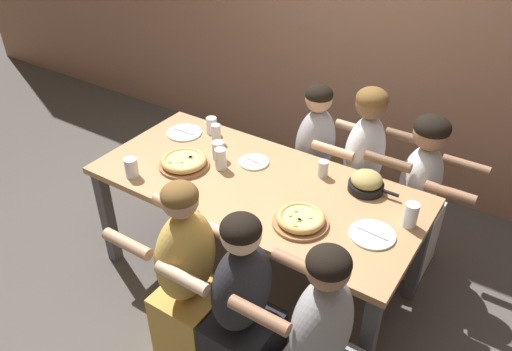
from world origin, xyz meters
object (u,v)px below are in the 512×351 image
(pizza_board_second, at_px, (184,162))
(diner_far_center, at_px, (314,168))
(drinking_glass_f, at_px, (212,125))
(diner_far_midright, at_px, (361,179))
(diner_near_midright, at_px, (242,315))
(diner_far_right, at_px, (417,201))
(drinking_glass_e, at_px, (323,170))
(drinking_glass_g, at_px, (221,159))
(empty_plate_a, at_px, (184,133))
(empty_plate_c, at_px, (372,235))
(empty_plate_b, at_px, (254,162))
(drinking_glass_b, at_px, (131,169))
(drinking_glass_d, at_px, (410,217))
(diner_near_center, at_px, (189,285))
(drinking_glass_a, at_px, (218,151))
(drinking_glass_c, at_px, (216,135))
(pizza_board_main, at_px, (301,220))
(skillet_bowl, at_px, (367,183))

(pizza_board_second, xyz_separation_m, diner_far_center, (0.51, 0.76, -0.28))
(drinking_glass_f, xyz_separation_m, diner_far_midright, (0.97, 0.34, -0.26))
(diner_near_midright, xyz_separation_m, diner_far_right, (0.41, 1.34, 0.02))
(drinking_glass_e, bearing_deg, drinking_glass_g, -154.49)
(empty_plate_a, relative_size, empty_plate_c, 1.01)
(diner_near_midright, bearing_deg, empty_plate_b, 30.18)
(drinking_glass_g, distance_m, diner_far_center, 0.79)
(drinking_glass_b, xyz_separation_m, drinking_glass_g, (0.39, 0.35, 0.01))
(drinking_glass_f, bearing_deg, empty_plate_c, -16.64)
(drinking_glass_b, distance_m, drinking_glass_d, 1.59)
(pizza_board_second, bearing_deg, empty_plate_a, 130.15)
(drinking_glass_e, relative_size, diner_far_center, 0.09)
(pizza_board_second, bearing_deg, diner_near_center, -49.67)
(empty_plate_b, bearing_deg, diner_far_right, 29.11)
(empty_plate_a, bearing_deg, diner_far_midright, 22.03)
(diner_far_right, bearing_deg, drinking_glass_e, -50.55)
(diner_far_right, bearing_deg, drinking_glass_b, -54.47)
(drinking_glass_a, xyz_separation_m, diner_near_center, (0.37, -0.76, -0.29))
(empty_plate_a, distance_m, drinking_glass_c, 0.25)
(drinking_glass_f, relative_size, diner_far_midright, 0.10)
(pizza_board_main, height_order, diner_far_right, diner_far_right)
(skillet_bowl, height_order, drinking_glass_b, skillet_bowl)
(pizza_board_second, bearing_deg, drinking_glass_c, 92.73)
(drinking_glass_a, relative_size, drinking_glass_e, 1.15)
(empty_plate_c, relative_size, drinking_glass_c, 1.87)
(skillet_bowl, relative_size, empty_plate_b, 1.58)
(drinking_glass_c, bearing_deg, empty_plate_c, -14.50)
(empty_plate_b, distance_m, diner_far_center, 0.59)
(drinking_glass_b, xyz_separation_m, drinking_glass_d, (1.52, 0.46, 0.01))
(skillet_bowl, xyz_separation_m, diner_far_midright, (-0.17, 0.39, -0.26))
(skillet_bowl, height_order, empty_plate_a, skillet_bowl)
(drinking_glass_b, bearing_deg, drinking_glass_f, 83.60)
(empty_plate_a, xyz_separation_m, diner_far_center, (0.77, 0.45, -0.25))
(drinking_glass_f, height_order, diner_far_midright, diner_far_midright)
(diner_far_midright, distance_m, diner_far_right, 0.38)
(diner_far_center, bearing_deg, drinking_glass_d, 55.93)
(drinking_glass_f, bearing_deg, diner_far_center, 29.01)
(drinking_glass_d, xyz_separation_m, diner_near_center, (-0.84, -0.78, -0.30))
(diner_near_center, bearing_deg, pizza_board_second, 40.33)
(drinking_glass_c, relative_size, diner_near_midright, 0.11)
(skillet_bowl, height_order, diner_near_center, diner_near_center)
(diner_far_midright, xyz_separation_m, diner_far_center, (-0.35, 0.00, -0.04))
(drinking_glass_c, relative_size, drinking_glass_e, 1.22)
(skillet_bowl, bearing_deg, drinking_glass_d, -28.69)
(pizza_board_main, height_order, diner_far_center, diner_far_center)
(drinking_glass_e, bearing_deg, diner_near_center, -105.61)
(empty_plate_a, xyz_separation_m, drinking_glass_e, (1.02, 0.06, 0.04))
(empty_plate_a, xyz_separation_m, empty_plate_c, (1.47, -0.28, 0.00))
(empty_plate_c, xyz_separation_m, drinking_glass_g, (-1.01, 0.08, 0.06))
(pizza_board_second, distance_m, drinking_glass_b, 0.31)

